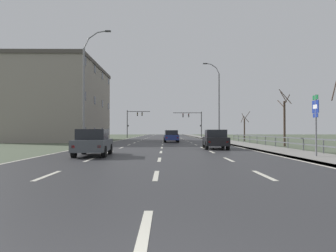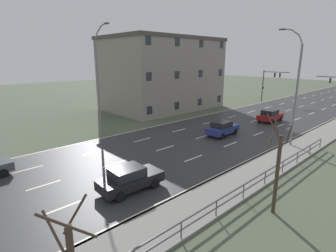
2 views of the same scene
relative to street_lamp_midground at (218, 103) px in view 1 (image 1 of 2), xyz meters
The scene contains 16 objects.
ground_plane 13.39m from the street_lamp_midground, 127.47° to the left, with size 160.00×160.00×0.12m.
road_asphalt_strip 23.58m from the street_lamp_midground, 108.96° to the left, with size 14.00×120.00×0.03m.
sidewalk_right 22.38m from the street_lamp_midground, 87.48° to the left, with size 3.00×120.00×0.12m.
guardrail 16.82m from the street_lamp_midground, 81.54° to the right, with size 0.07×34.20×1.00m.
street_lamp_midground is the anchor object (origin of this frame).
street_lamp_left_bank 18.88m from the street_lamp_midground, 142.13° to the right, with size 2.70×0.24×11.27m.
highway_sign 24.77m from the street_lamp_midground, 87.85° to the right, with size 0.09×0.68×3.42m.
traffic_signal_right 22.47m from the street_lamp_midground, 92.99° to the left, with size 6.06×0.36×5.56m.
traffic_signal_left 27.73m from the street_lamp_midground, 120.70° to the left, with size 4.98×0.36×5.92m.
car_distant 11.06m from the street_lamp_midground, 125.97° to the left, with size 1.87×4.12×1.57m.
car_near_right 26.12m from the street_lamp_midground, 116.25° to the right, with size 2.01×4.19×1.57m.
car_far_right 8.05m from the street_lamp_midground, 164.07° to the right, with size 1.99×4.18×1.57m.
car_near_left 17.16m from the street_lamp_midground, 100.82° to the right, with size 1.98×4.17×1.57m.
brick_building 23.63m from the street_lamp_midground, 168.82° to the left, with size 12.15×18.20×11.39m.
bare_tree_mid 13.12m from the street_lamp_midground, 70.85° to the right, with size 1.20×1.23×5.43m.
bare_tree_far 6.56m from the street_lamp_midground, 37.24° to the left, with size 1.41×1.53×4.42m.
Camera 1 is at (0.30, -2.32, 1.46)m, focal length 32.05 mm.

